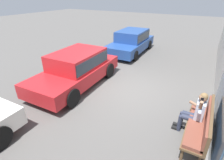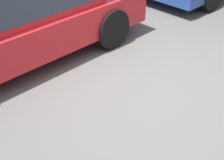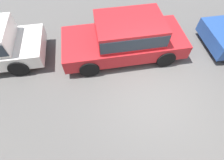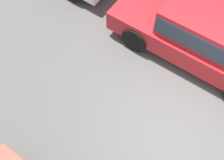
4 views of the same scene
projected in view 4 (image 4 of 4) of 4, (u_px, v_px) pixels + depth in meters
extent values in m
plane|color=#565451|center=(176.00, 127.00, 6.22)|extent=(60.00, 60.00, 0.00)
cylinder|color=brown|center=(9.00, 151.00, 5.73)|extent=(0.07, 0.07, 0.42)
cube|color=red|center=(203.00, 36.00, 6.79)|extent=(4.50, 2.01, 0.56)
cube|color=red|center=(218.00, 23.00, 6.21)|extent=(2.36, 1.71, 0.67)
cube|color=#28333D|center=(218.00, 23.00, 6.21)|extent=(2.32, 1.75, 0.47)
cylinder|color=black|center=(135.00, 40.00, 6.98)|extent=(0.70, 0.20, 0.69)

